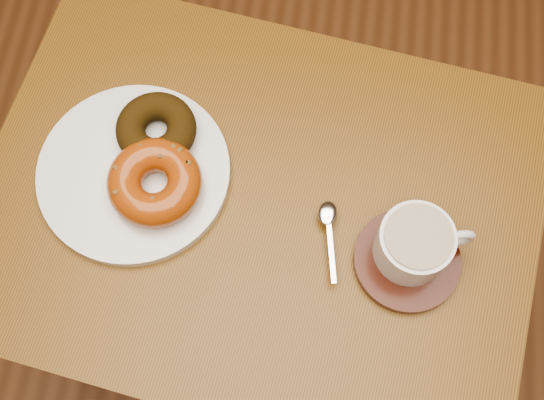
# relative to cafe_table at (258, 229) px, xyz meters

# --- Properties ---
(cafe_table) EXTENTS (0.80, 0.65, 0.69)m
(cafe_table) POSITION_rel_cafe_table_xyz_m (0.00, 0.00, 0.00)
(cafe_table) COLOR brown
(cafe_table) RESTS_ON ground
(donut_plate) EXTENTS (0.28, 0.28, 0.02)m
(donut_plate) POSITION_rel_cafe_table_xyz_m (-0.17, 0.02, 0.12)
(donut_plate) COLOR silver
(donut_plate) RESTS_ON cafe_table
(donut_cinnamon) EXTENTS (0.11, 0.11, 0.04)m
(donut_cinnamon) POSITION_rel_cafe_table_xyz_m (-0.14, 0.07, 0.14)
(donut_cinnamon) COLOR #302009
(donut_cinnamon) RESTS_ON donut_plate
(donut_caramel) EXTENTS (0.16, 0.16, 0.04)m
(donut_caramel) POSITION_rel_cafe_table_xyz_m (-0.13, -0.00, 0.15)
(donut_caramel) COLOR #9A4210
(donut_caramel) RESTS_ON donut_plate
(saucer) EXTENTS (0.16, 0.16, 0.01)m
(saucer) POSITION_rel_cafe_table_xyz_m (0.20, -0.05, 0.12)
(saucer) COLOR #330F07
(saucer) RESTS_ON cafe_table
(coffee_cup) EXTENTS (0.12, 0.09, 0.06)m
(coffee_cup) POSITION_rel_cafe_table_xyz_m (0.20, -0.04, 0.16)
(coffee_cup) COLOR silver
(coffee_cup) RESTS_ON saucer
(teaspoon) EXTENTS (0.03, 0.11, 0.01)m
(teaspoon) POSITION_rel_cafe_table_xyz_m (0.09, -0.02, 0.13)
(teaspoon) COLOR silver
(teaspoon) RESTS_ON saucer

